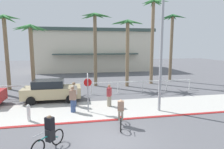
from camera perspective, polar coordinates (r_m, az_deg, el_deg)
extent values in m
plane|color=#5B5B60|center=(18.91, -6.41, -4.68)|extent=(80.00, 80.00, 0.00)
cube|color=beige|center=(13.36, -4.51, -10.33)|extent=(44.00, 4.00, 0.02)
cube|color=maroon|center=(11.49, -3.40, -13.53)|extent=(44.00, 0.24, 0.03)
cube|color=beige|center=(35.19, -5.52, 6.89)|extent=(18.88, 9.34, 6.55)
cube|color=#384C47|center=(35.26, -5.61, 12.62)|extent=(19.48, 9.94, 0.50)
cube|color=#384C47|center=(30.06, -4.62, 6.08)|extent=(13.21, 1.20, 0.16)
cylinder|color=white|center=(17.24, -6.09, -2.59)|extent=(19.31, 0.08, 0.08)
cylinder|color=white|center=(18.28, -29.38, -4.63)|extent=(0.08, 0.08, 1.00)
cylinder|color=white|center=(17.65, -21.93, -4.57)|extent=(0.08, 0.08, 1.00)
cylinder|color=white|center=(17.33, -14.06, -4.43)|extent=(0.08, 0.08, 1.00)
cylinder|color=white|center=(17.34, -6.06, -4.21)|extent=(0.08, 0.08, 1.00)
cylinder|color=white|center=(17.69, 1.77, -3.91)|extent=(0.08, 0.08, 1.00)
cylinder|color=white|center=(18.35, 9.17, -3.55)|extent=(0.08, 0.08, 1.00)
cylinder|color=white|center=(19.29, 15.94, -3.18)|extent=(0.08, 0.08, 1.00)
cylinder|color=white|center=(20.48, 22.00, -2.81)|extent=(0.08, 0.08, 1.00)
cylinder|color=gray|center=(12.67, -7.15, -6.27)|extent=(0.08, 0.08, 2.20)
cube|color=white|center=(12.40, -7.26, -0.55)|extent=(0.04, 0.56, 0.36)
cylinder|color=red|center=(12.47, -7.23, -2.37)|extent=(0.52, 0.03, 0.52)
cylinder|color=white|center=(12.28, -23.49, -10.73)|extent=(0.20, 0.20, 0.85)
sphere|color=white|center=(12.14, -23.63, -8.61)|extent=(0.20, 0.20, 0.20)
cylinder|color=#9EA0A5|center=(12.79, 14.36, 5.70)|extent=(0.18, 0.18, 7.50)
cylinder|color=#846B4C|center=(21.27, -28.79, 5.40)|extent=(0.36, 0.36, 7.06)
cone|color=#387F3D|center=(21.18, -27.42, 14.74)|extent=(1.60, 0.32, 0.57)
cone|color=#387F3D|center=(21.76, -27.98, 14.18)|extent=(1.13, 1.30, 0.80)
cone|color=#387F3D|center=(22.06, -29.29, 14.21)|extent=(0.62, 1.43, 0.66)
cone|color=#387F3D|center=(20.67, -28.69, 14.62)|extent=(1.28, 1.49, 0.71)
cylinder|color=#846B4C|center=(19.60, -22.60, 4.23)|extent=(0.36, 0.36, 6.12)
cone|color=#387F3D|center=(19.46, -20.58, 12.69)|extent=(1.79, 0.32, 0.76)
cone|color=#387F3D|center=(20.10, -21.00, 12.53)|extent=(1.49, 1.49, 0.75)
cone|color=#387F3D|center=(20.26, -22.69, 12.33)|extent=(0.32, 1.43, 0.79)
cone|color=#387F3D|center=(20.27, -24.30, 12.28)|extent=(1.38, 1.38, 0.76)
cone|color=#387F3D|center=(19.80, -25.36, 12.57)|extent=(1.61, 0.32, 0.60)
cone|color=#387F3D|center=(19.17, -25.26, 12.37)|extent=(1.49, 1.49, 0.83)
cone|color=#387F3D|center=(18.71, -23.74, 12.99)|extent=(0.32, 1.93, 0.57)
cone|color=#387F3D|center=(19.10, -22.06, 12.60)|extent=(1.19, 1.19, 0.81)
cylinder|color=#756047|center=(20.47, -4.99, 6.98)|extent=(0.36, 0.36, 7.51)
cone|color=#2D6B33|center=(20.79, -2.41, 16.97)|extent=(1.95, 0.32, 0.63)
cone|color=#2D6B33|center=(21.20, -3.70, 16.85)|extent=(1.37, 1.22, 0.60)
cone|color=#2D6B33|center=(21.38, -4.97, 16.40)|extent=(0.59, 1.60, 0.85)
cone|color=#2D6B33|center=(21.42, -6.60, 16.73)|extent=(1.21, 1.77, 0.59)
cone|color=#2D6B33|center=(20.86, -7.17, 16.68)|extent=(1.58, 0.84, 0.77)
cone|color=#2D6B33|center=(20.36, -7.18, 17.15)|extent=(1.61, 0.85, 0.59)
cone|color=#2D6B33|center=(20.05, -5.98, 17.07)|extent=(1.02, 1.44, 0.74)
cone|color=#2D6B33|center=(19.83, -4.40, 17.40)|extent=(0.64, 1.88, 0.61)
cone|color=#2D6B33|center=(20.22, -3.08, 17.20)|extent=(1.53, 1.36, 0.63)
cylinder|color=#846B4C|center=(20.25, 4.58, 5.95)|extent=(0.36, 0.36, 6.80)
cone|color=#2D6B33|center=(20.59, 7.03, 15.05)|extent=(1.74, 0.32, 0.60)
cone|color=#2D6B33|center=(20.84, 5.67, 14.79)|extent=(1.21, 1.09, 0.72)
cone|color=#2D6B33|center=(21.27, 4.45, 14.89)|extent=(0.65, 1.93, 0.58)
cone|color=#2D6B33|center=(20.79, 3.44, 14.99)|extent=(0.94, 1.30, 0.62)
cone|color=#2D6B33|center=(20.44, 2.12, 15.07)|extent=(1.84, 0.93, 0.65)
cone|color=#2D6B33|center=(19.83, 2.43, 15.24)|extent=(1.91, 0.96, 0.67)
cone|color=#2D6B33|center=(19.63, 4.11, 15.18)|extent=(1.07, 1.53, 0.74)
cone|color=#2D6B33|center=(19.68, 5.66, 15.30)|extent=(0.59, 1.60, 0.64)
cone|color=#2D6B33|center=(20.01, 6.97, 15.11)|extent=(1.55, 1.37, 0.68)
cylinder|color=#846B4C|center=(22.12, 11.85, 9.06)|extent=(0.36, 0.36, 9.14)
cone|color=#387F3D|center=(22.84, 13.89, 19.99)|extent=(1.46, 0.32, 0.74)
cone|color=#387F3D|center=(23.41, 13.34, 19.90)|extent=(1.68, 1.48, 0.60)
cone|color=#387F3D|center=(23.25, 11.81, 19.83)|extent=(0.58, 1.53, 0.75)
cone|color=#387F3D|center=(23.06, 10.57, 20.03)|extent=(1.10, 1.58, 0.70)
cone|color=#387F3D|center=(22.58, 10.48, 20.38)|extent=(1.39, 0.77, 0.62)
cone|color=#387F3D|center=(22.16, 10.95, 20.30)|extent=(1.40, 0.77, 0.83)
cone|color=#387F3D|center=(21.90, 11.97, 20.65)|extent=(1.03, 1.46, 0.67)
cone|color=#387F3D|center=(21.89, 13.49, 20.48)|extent=(0.62, 1.80, 0.76)
cone|color=#387F3D|center=(22.36, 14.42, 20.40)|extent=(1.54, 1.36, 0.61)
cylinder|color=#756047|center=(24.52, 17.15, 7.29)|extent=(0.36, 0.36, 7.84)
cone|color=#235B2D|center=(25.18, 19.49, 15.87)|extent=(1.89, 0.32, 0.58)
cone|color=#235B2D|center=(25.45, 18.06, 15.78)|extent=(1.33, 1.33, 0.64)
cone|color=#235B2D|center=(25.34, 16.79, 15.75)|extent=(0.32, 1.48, 0.74)
cone|color=#235B2D|center=(24.94, 15.95, 15.80)|extent=(1.29, 1.29, 0.82)
cone|color=#235B2D|center=(24.34, 15.67, 16.02)|extent=(1.82, 0.32, 0.81)
cone|color=#235B2D|center=(24.11, 17.08, 16.19)|extent=(1.22, 1.22, 0.68)
cone|color=#235B2D|center=(24.09, 18.41, 16.24)|extent=(0.32, 1.54, 0.61)
cone|color=#235B2D|center=(24.53, 19.21, 15.97)|extent=(1.29, 1.29, 0.67)
cube|color=tan|center=(15.81, -17.34, -4.97)|extent=(4.40, 1.80, 0.80)
cube|color=#1E2328|center=(15.71, -18.35, -2.57)|extent=(2.29, 1.58, 0.56)
cylinder|color=black|center=(16.68, -12.09, -5.48)|extent=(0.66, 0.22, 0.66)
cylinder|color=black|center=(14.94, -12.25, -7.15)|extent=(0.66, 0.22, 0.66)
cylinder|color=black|center=(16.99, -21.67, -5.64)|extent=(0.66, 0.22, 0.66)
cylinder|color=black|center=(15.29, -22.94, -7.28)|extent=(0.66, 0.22, 0.66)
torus|color=black|center=(10.13, 2.61, -14.74)|extent=(0.22, 0.72, 0.72)
torus|color=black|center=(11.15, 2.58, -12.49)|extent=(0.22, 0.72, 0.72)
cylinder|color=red|center=(10.79, 2.59, -12.39)|extent=(0.20, 0.68, 0.35)
cylinder|color=red|center=(10.25, 2.61, -12.71)|extent=(0.13, 0.38, 0.07)
cylinder|color=red|center=(10.67, 2.60, -12.22)|extent=(0.05, 0.05, 0.44)
cylinder|color=silver|center=(9.98, 2.63, -11.72)|extent=(0.15, 0.50, 0.04)
cube|color=gray|center=(10.65, 2.60, -11.92)|extent=(0.34, 0.37, 0.52)
cube|color=#93705B|center=(10.48, 2.62, -9.26)|extent=(0.39, 0.33, 0.52)
sphere|color=#D6A884|center=(10.41, 2.63, -8.05)|extent=(0.22, 0.22, 0.22)
torus|color=black|center=(8.61, -21.16, -19.82)|extent=(0.50, 0.60, 0.72)
torus|color=black|center=(9.27, -15.79, -17.40)|extent=(0.50, 0.60, 0.72)
cylinder|color=#197F7A|center=(9.00, -17.37, -17.26)|extent=(0.47, 0.57, 0.35)
cylinder|color=#197F7A|center=(8.62, -20.01, -17.57)|extent=(0.28, 0.33, 0.07)
cylinder|color=#197F7A|center=(8.91, -17.85, -17.06)|extent=(0.05, 0.05, 0.44)
cylinder|color=silver|center=(8.40, -21.11, -16.39)|extent=(0.34, 0.41, 0.04)
cube|color=#232326|center=(8.88, -17.87, -16.71)|extent=(0.42, 0.42, 0.52)
cube|color=black|center=(8.68, -18.03, -13.60)|extent=(0.43, 0.42, 0.52)
sphere|color=brown|center=(8.59, -18.10, -12.17)|extent=(0.22, 0.22, 0.22)
cylinder|color=#384C7A|center=(14.23, -11.16, -7.52)|extent=(0.43, 0.43, 0.85)
cube|color=#B7B2A8|center=(14.04, -11.25, -4.58)|extent=(0.48, 0.42, 0.65)
sphere|color=brown|center=(13.94, -11.30, -2.68)|extent=(0.23, 0.23, 0.23)
cylinder|color=gray|center=(13.89, -0.83, -7.92)|extent=(0.43, 0.43, 0.77)
cube|color=#A33338|center=(13.71, -0.84, -5.19)|extent=(0.41, 0.47, 0.59)
sphere|color=#9E7556|center=(13.62, -0.84, -3.42)|extent=(0.21, 0.21, 0.21)
cylinder|color=#384C7A|center=(12.98, -11.48, -9.15)|extent=(0.41, 0.41, 0.84)
cube|color=#93705B|center=(12.77, -11.58, -5.98)|extent=(0.46, 0.38, 0.65)
sphere|color=#9E7556|center=(12.66, -11.65, -3.93)|extent=(0.23, 0.23, 0.23)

